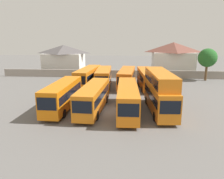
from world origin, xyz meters
TOP-DOWN VIEW (x-y plane):
  - ground at (0.00, 18.00)m, footprint 140.00×140.00m
  - depot_boundary_wall at (0.00, 23.99)m, footprint 56.00×0.50m
  - bus_1 at (-6.33, 0.22)m, footprint 2.77×10.80m
  - bus_2 at (-2.19, -0.07)m, footprint 3.13×11.18m
  - bus_3 at (2.24, -0.34)m, footprint 2.69×12.06m
  - bus_4 at (6.30, 0.17)m, footprint 3.11×10.92m
  - bus_5 at (-5.49, 14.08)m, footprint 3.45×11.74m
  - bus_6 at (-2.47, 14.24)m, footprint 3.04×10.66m
  - bus_7 at (1.98, 14.09)m, footprint 3.40×11.36m
  - bus_8 at (5.70, 13.61)m, footprint 3.11×11.47m
  - house_terrace_left at (-14.95, 30.53)m, footprint 10.37×8.18m
  - house_terrace_centre at (13.68, 30.45)m, footprint 10.62×7.44m
  - tree_left_of_lot at (19.39, 21.99)m, footprint 4.03×4.03m

SIDE VIEW (x-z plane):
  - ground at x=0.00m, z-range 0.00..0.00m
  - depot_boundary_wall at x=0.00m, z-range 0.00..1.80m
  - bus_2 at x=-2.19m, z-range 0.24..3.57m
  - bus_8 at x=5.70m, z-range 0.24..3.62m
  - bus_7 at x=1.98m, z-range 0.24..3.64m
  - bus_3 at x=2.24m, z-range 0.25..3.66m
  - bus_6 at x=-2.47m, z-range 0.24..3.66m
  - bus_1 at x=-6.33m, z-range 0.25..3.78m
  - bus_5 at x=-5.49m, z-range 0.25..3.80m
  - bus_4 at x=6.30m, z-range 0.32..5.45m
  - house_terrace_left at x=-14.95m, z-range 0.08..7.45m
  - house_terrace_centre at x=13.68m, z-range 0.09..8.21m
  - tree_left_of_lot at x=19.39m, z-range 1.45..8.49m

